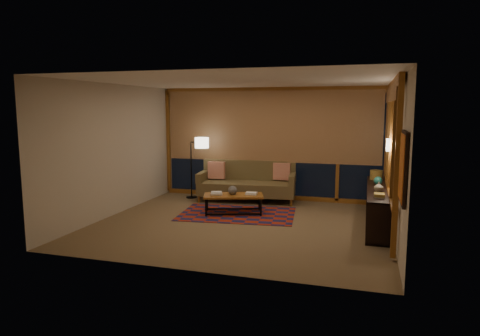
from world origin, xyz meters
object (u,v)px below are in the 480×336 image
(sofa, at_px, (247,182))
(coffee_table, at_px, (233,204))
(bookshelf, at_px, (377,206))
(floor_lamp, at_px, (191,167))

(sofa, xyz_separation_m, coffee_table, (0.07, -1.30, -0.26))
(coffee_table, distance_m, bookshelf, 2.88)
(bookshelf, bearing_deg, floor_lamp, 164.06)
(sofa, distance_m, bookshelf, 3.21)
(sofa, height_order, coffee_table, sofa)
(sofa, relative_size, bookshelf, 0.80)
(floor_lamp, bearing_deg, sofa, 19.42)
(coffee_table, relative_size, floor_lamp, 0.81)
(coffee_table, bearing_deg, bookshelf, -17.70)
(coffee_table, xyz_separation_m, bookshelf, (2.87, 0.03, 0.15))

